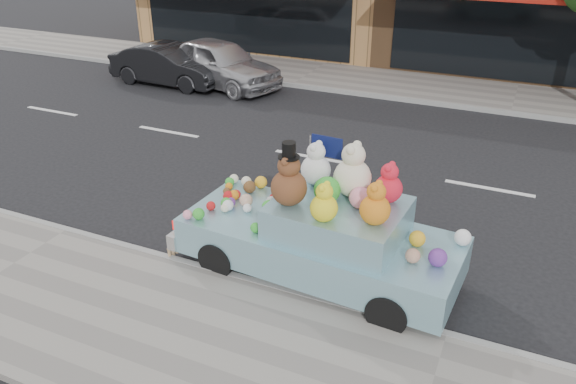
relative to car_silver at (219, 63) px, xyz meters
The scene contains 7 objects.
ground 9.86m from the car_silver, 25.27° to the right, with size 120.00×120.00×0.00m, color black.
far_sidewalk 9.21m from the car_silver, 14.52° to the left, with size 60.00×3.00×0.12m, color gray.
near_kerb 12.81m from the car_silver, 45.97° to the right, with size 60.00×0.12×0.13m, color gray.
far_kerb 8.95m from the car_silver, ahead, with size 60.00×0.12×0.13m, color gray.
car_silver is the anchor object (origin of this frame).
car_dark 1.68m from the car_silver, 160.48° to the right, with size 1.36×3.90×1.29m, color black.
art_car 10.84m from the car_silver, 51.30° to the right, with size 4.59×2.03×2.32m.
Camera 1 is at (0.44, -11.22, 5.26)m, focal length 35.00 mm.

